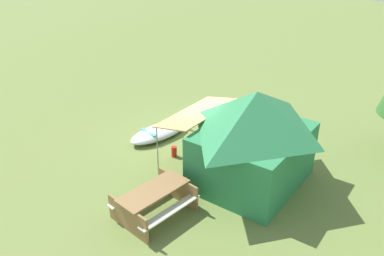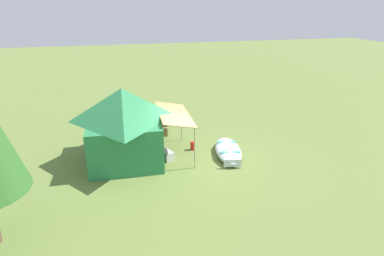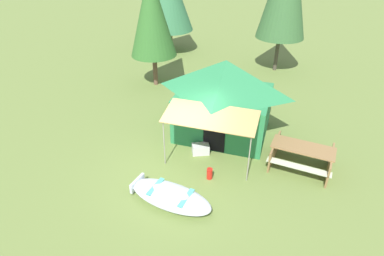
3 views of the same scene
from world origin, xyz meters
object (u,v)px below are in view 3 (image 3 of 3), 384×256
at_px(fuel_can, 210,174).
at_px(pine_tree_back_right, 152,14).
at_px(picnic_table, 302,154).
at_px(canvas_cabin_tent, 224,97).
at_px(beached_rowboat, 170,196).
at_px(cooler_box, 201,149).

distance_m(fuel_can, pine_tree_back_right, 8.36).
height_order(picnic_table, fuel_can, picnic_table).
xyz_separation_m(canvas_cabin_tent, pine_tree_back_right, (-4.12, 3.63, 1.95)).
bearing_deg(beached_rowboat, picnic_table, 36.37).
relative_size(beached_rowboat, pine_tree_back_right, 0.50).
relative_size(picnic_table, pine_tree_back_right, 0.40).
bearing_deg(canvas_cabin_tent, picnic_table, -26.38).
bearing_deg(picnic_table, cooler_box, -177.72).
distance_m(beached_rowboat, picnic_table, 4.48).
bearing_deg(canvas_cabin_tent, fuel_can, -87.42).
bearing_deg(canvas_cabin_tent, pine_tree_back_right, 138.64).
bearing_deg(fuel_can, picnic_table, 26.39).
bearing_deg(cooler_box, pine_tree_back_right, 125.14).
bearing_deg(fuel_can, pine_tree_back_right, 123.53).
height_order(canvas_cabin_tent, cooler_box, canvas_cabin_tent).
height_order(beached_rowboat, picnic_table, picnic_table).
xyz_separation_m(canvas_cabin_tent, picnic_table, (2.86, -1.42, -1.01)).
distance_m(picnic_table, fuel_can, 3.07).
bearing_deg(canvas_cabin_tent, cooler_box, -106.98).
height_order(beached_rowboat, cooler_box, beached_rowboat).
bearing_deg(fuel_can, canvas_cabin_tent, 92.58).
relative_size(canvas_cabin_tent, fuel_can, 11.50).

